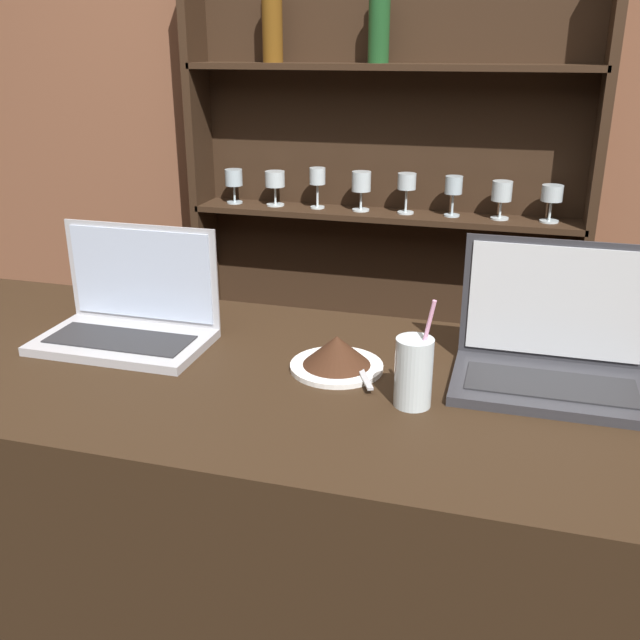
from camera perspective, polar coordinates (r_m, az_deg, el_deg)
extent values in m
cube|color=black|center=(1.65, -4.33, -20.70)|extent=(2.04, 0.69, 1.05)
cube|color=brown|center=(2.58, 5.97, 15.03)|extent=(7.00, 0.06, 2.70)
cube|color=#332114|center=(2.73, -9.15, 7.16)|extent=(0.03, 0.18, 1.94)
cube|color=#332114|center=(2.50, 20.39, 4.79)|extent=(0.03, 0.18, 1.94)
cube|color=#332114|center=(2.61, 5.33, 6.67)|extent=(1.38, 0.02, 1.94)
cube|color=#332114|center=(2.66, 4.72, -1.89)|extent=(1.34, 0.18, 0.02)
cube|color=#332114|center=(2.51, 5.05, 8.38)|extent=(1.34, 0.18, 0.02)
cube|color=#332114|center=(2.45, 5.43, 19.53)|extent=(1.34, 0.18, 0.02)
cylinder|color=silver|center=(2.66, -6.83, 9.33)|extent=(0.06, 0.06, 0.01)
cylinder|color=silver|center=(2.65, -6.86, 10.02)|extent=(0.01, 0.01, 0.06)
cylinder|color=silver|center=(2.64, -6.92, 11.26)|extent=(0.06, 0.06, 0.06)
cylinder|color=silver|center=(2.61, -3.58, 9.19)|extent=(0.06, 0.06, 0.01)
cylinder|color=silver|center=(2.60, -3.60, 9.93)|extent=(0.01, 0.01, 0.06)
cylinder|color=silver|center=(2.59, -3.63, 11.20)|extent=(0.07, 0.07, 0.05)
cylinder|color=silver|center=(2.56, -0.21, 9.01)|extent=(0.05, 0.05, 0.01)
cylinder|color=silver|center=(2.55, -0.21, 9.94)|extent=(0.01, 0.01, 0.08)
cylinder|color=silver|center=(2.54, -0.21, 11.45)|extent=(0.06, 0.06, 0.06)
cylinder|color=silver|center=(2.52, 3.28, 8.79)|extent=(0.06, 0.06, 0.01)
cylinder|color=silver|center=(2.51, 3.30, 9.56)|extent=(0.01, 0.01, 0.06)
cylinder|color=silver|center=(2.50, 3.33, 11.02)|extent=(0.07, 0.07, 0.07)
cylinder|color=silver|center=(2.49, 6.85, 8.53)|extent=(0.06, 0.06, 0.01)
cylinder|color=silver|center=(2.48, 6.90, 9.47)|extent=(0.01, 0.01, 0.08)
cylinder|color=silver|center=(2.47, 6.96, 10.96)|extent=(0.06, 0.06, 0.05)
cylinder|color=silver|center=(2.47, 10.49, 8.24)|extent=(0.05, 0.05, 0.01)
cylinder|color=silver|center=(2.47, 10.55, 9.10)|extent=(0.01, 0.01, 0.07)
cylinder|color=silver|center=(2.45, 10.65, 10.58)|extent=(0.06, 0.06, 0.06)
cylinder|color=silver|center=(2.47, 14.16, 7.90)|extent=(0.06, 0.06, 0.01)
cylinder|color=silver|center=(2.46, 14.23, 8.60)|extent=(0.01, 0.01, 0.06)
cylinder|color=silver|center=(2.45, 14.36, 9.97)|extent=(0.07, 0.07, 0.06)
cylinder|color=silver|center=(2.47, 17.84, 7.54)|extent=(0.06, 0.06, 0.01)
cylinder|color=silver|center=(2.46, 17.93, 8.32)|extent=(0.01, 0.01, 0.06)
cylinder|color=silver|center=(2.45, 18.08, 9.63)|extent=(0.07, 0.07, 0.05)
cylinder|color=#1E4C23|center=(2.45, 4.74, 22.07)|extent=(0.07, 0.07, 0.19)
cylinder|color=brown|center=(2.55, -3.84, 22.39)|extent=(0.07, 0.07, 0.22)
cube|color=#ADADB2|center=(1.51, -15.48, -1.71)|extent=(0.34, 0.20, 0.02)
cube|color=#28282B|center=(1.49, -15.72, -1.48)|extent=(0.29, 0.11, 0.00)
cube|color=#ADADB2|center=(1.55, -14.05, 3.61)|extent=(0.34, 0.00, 0.21)
cube|color=silver|center=(1.55, -14.09, 3.58)|extent=(0.32, 0.01, 0.19)
cube|color=#333338|center=(1.33, 17.89, -5.14)|extent=(0.34, 0.21, 0.02)
cube|color=#28282B|center=(1.31, 17.95, -4.92)|extent=(0.29, 0.12, 0.00)
cube|color=#333338|center=(1.38, 18.40, 1.41)|extent=(0.34, 0.00, 0.23)
cube|color=silver|center=(1.37, 18.40, 1.38)|extent=(0.31, 0.01, 0.21)
cylinder|color=white|center=(1.35, 1.33, -3.75)|extent=(0.18, 0.18, 0.01)
cone|color=#381E11|center=(1.34, 1.35, -2.43)|extent=(0.13, 0.13, 0.06)
cube|color=#B7B7BC|center=(1.33, 3.23, -3.92)|extent=(0.08, 0.16, 0.00)
cylinder|color=silver|center=(1.21, 7.49, -4.17)|extent=(0.06, 0.06, 0.12)
cylinder|color=#EA9EC6|center=(1.19, 8.11, -2.68)|extent=(0.04, 0.01, 0.19)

